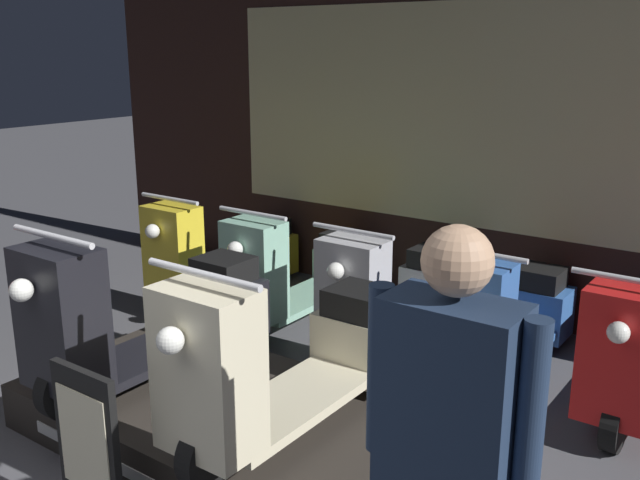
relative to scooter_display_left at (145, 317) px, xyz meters
name	(u,v)px	position (x,y,z in m)	size (l,w,h in m)	color
shop_wall_back	(455,109)	(0.52, 2.72, 0.97)	(7.52, 0.09, 3.20)	#331E19
display_platform	(223,420)	(0.50, 0.07, -0.50)	(2.21, 1.22, 0.26)	#2D2823
scooter_display_left	(145,317)	(0.00, 0.00, 0.00)	(0.60, 1.58, 0.96)	black
scooter_display_right	(286,362)	(0.99, 0.00, 0.00)	(0.60, 1.58, 0.96)	black
scooter_backrow_0	(219,255)	(-1.11, 1.75, -0.26)	(0.60, 1.58, 0.96)	black
scooter_backrow_1	(298,273)	(-0.28, 1.75, -0.26)	(0.60, 1.58, 0.96)	black
scooter_backrow_2	(392,294)	(0.56, 1.75, -0.26)	(0.60, 1.58, 0.96)	black
scooter_backrow_3	(504,320)	(1.39, 1.75, -0.26)	(0.60, 1.58, 0.96)	black
person_right_browsing	(448,440)	(2.13, -0.65, 0.30)	(0.57, 0.23, 1.60)	black
price_sign_board	(88,451)	(0.54, -0.80, -0.24)	(0.39, 0.04, 0.78)	black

